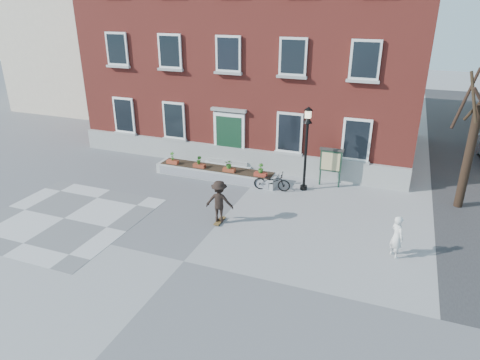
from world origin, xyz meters
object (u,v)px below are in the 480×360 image
at_px(notice_board, 331,161).
at_px(skateboarder, 219,201).
at_px(bicycle, 272,181).
at_px(lamp_post, 307,137).
at_px(bystander, 397,237).

xyz_separation_m(notice_board, skateboarder, (-3.40, -5.20, -0.34)).
bearing_deg(skateboarder, bicycle, 74.85).
height_order(lamp_post, notice_board, lamp_post).
distance_m(lamp_post, notice_board, 1.85).
relative_size(bicycle, lamp_post, 0.43).
bearing_deg(notice_board, lamp_post, -140.36).
height_order(lamp_post, skateboarder, lamp_post).
bearing_deg(bicycle, notice_board, -66.29).
xyz_separation_m(bicycle, bystander, (5.59, -3.81, 0.32)).
bearing_deg(skateboarder, bystander, -0.66).
relative_size(bystander, lamp_post, 0.39).
distance_m(bicycle, bystander, 6.77).
xyz_separation_m(lamp_post, skateboarder, (-2.37, -4.35, -1.62)).
distance_m(bicycle, notice_board, 2.92).
relative_size(lamp_post, skateboarder, 2.21).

